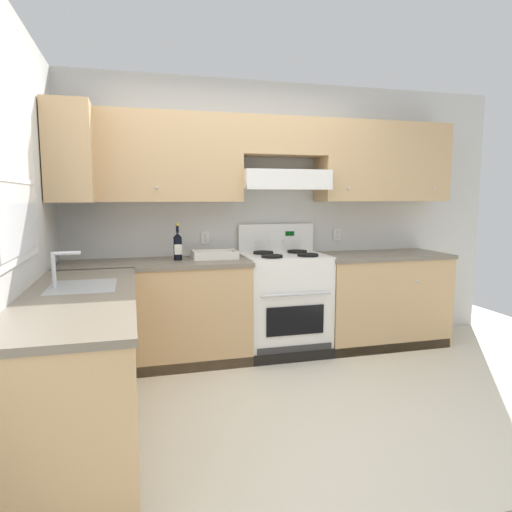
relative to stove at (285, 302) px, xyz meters
name	(u,v)px	position (x,y,z in m)	size (l,w,h in m)	color
ground_plane	(283,417)	(-0.43, -1.25, -0.48)	(7.04, 7.04, 0.00)	beige
wall_back	(275,195)	(-0.02, 0.27, 1.00)	(4.68, 0.57, 2.55)	silver
wall_left	(16,217)	(-2.02, -1.03, 0.87)	(0.47, 4.00, 2.55)	silver
counter_back_run	(263,307)	(-0.21, -0.01, -0.03)	(3.60, 0.65, 0.91)	tan
counter_left_run	(83,369)	(-1.67, -1.25, -0.02)	(0.63, 1.91, 1.13)	tan
stove	(285,302)	(0.00, 0.00, 0.00)	(0.76, 0.62, 1.20)	white
wine_bottle	(178,246)	(-0.98, 0.03, 0.56)	(0.07, 0.08, 0.33)	black
bowl	(215,256)	(-0.65, 0.06, 0.45)	(0.40, 0.25, 0.07)	white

